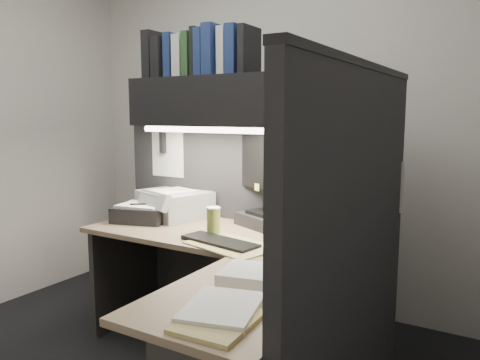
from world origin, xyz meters
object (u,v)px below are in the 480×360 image
Objects in this scene: coffee_cup at (213,221)px; printer at (175,204)px; overhead_shelf at (245,101)px; telephone at (316,228)px; desk at (219,330)px; monitor at (268,189)px; keyboard at (220,242)px; notebook_stack at (142,213)px.

coffee_cup is 0.34× the size of printer.
overhead_shelf is 10.43× the size of coffee_cup.
printer is at bearing 172.71° from telephone.
telephone is at bearing 79.20° from desk.
monitor is at bearing 56.35° from coffee_cup.
telephone is at bearing 27.35° from coffee_cup.
notebook_stack reaches higher than keyboard.
keyboard is (0.07, -0.39, -0.76)m from overhead_shelf.
overhead_shelf is 4.63× the size of notebook_stack.
notebook_stack is (-0.67, -0.19, -0.72)m from overhead_shelf.
printer reaches higher than notebook_stack.
monitor is at bearing 28.43° from overhead_shelf.
printer is at bearing -151.91° from monitor.
printer is (-0.64, 0.41, 0.08)m from keyboard.
monitor is 4.03× the size of coffee_cup.
overhead_shelf is at bearing 111.79° from desk.
notebook_stack is (-0.73, 0.20, 0.04)m from keyboard.
coffee_cup is (-0.15, 0.16, 0.06)m from keyboard.
desk is 11.44× the size of coffee_cup.
monitor reaches higher than telephone.
overhead_shelf is 1.00m from notebook_stack.
overhead_shelf reaches higher than coffee_cup.
overhead_shelf is 6.70× the size of telephone.
keyboard is (-0.23, 0.36, 0.30)m from desk.
notebook_stack is at bearing -137.32° from monitor.
overhead_shelf is 0.85m from telephone.
coffee_cup is at bearing 126.12° from desk.
overhead_shelf reaches higher than printer.
monitor reaches higher than notebook_stack.
telephone is at bearing 59.15° from keyboard.
coffee_cup is at bearing -3.98° from notebook_stack.
notebook_stack is at bearing -95.44° from printer.
desk is 0.74m from coffee_cup.
keyboard is 1.04× the size of printer.
keyboard is 0.22m from coffee_cup.
keyboard is 3.08× the size of coffee_cup.
monitor is 0.85m from notebook_stack.
telephone reaches higher than desk.
desk is 1.10× the size of overhead_shelf.
overhead_shelf is 0.86m from keyboard.
printer reaches higher than telephone.
desk is 1.33m from overhead_shelf.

